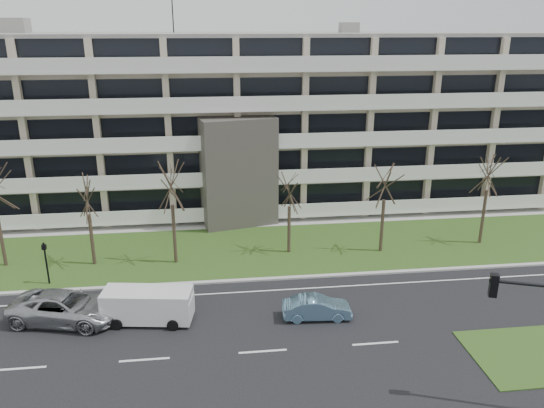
{
  "coord_description": "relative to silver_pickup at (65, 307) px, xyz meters",
  "views": [
    {
      "loc": [
        -2.34,
        -23.31,
        16.05
      ],
      "look_at": [
        1.69,
        10.0,
        4.6
      ],
      "focal_mm": 35.0,
      "sensor_mm": 36.0,
      "label": 1
    }
  ],
  "objects": [
    {
      "name": "tree_2",
      "position": [
        0.12,
        7.51,
        4.31
      ],
      "size": [
        3.33,
        3.33,
        6.66
      ],
      "color": "#382B21",
      "rests_on": "ground"
    },
    {
      "name": "apartment_building",
      "position": [
        10.76,
        21.02,
        6.75
      ],
      "size": [
        60.5,
        15.1,
        18.75
      ],
      "color": "#C5B699",
      "rests_on": "ground"
    },
    {
      "name": "lane_edge_line",
      "position": [
        10.77,
        2.2,
        -0.85
      ],
      "size": [
        90.0,
        0.12,
        0.01
      ],
      "primitive_type": "cube",
      "color": "white",
      "rests_on": "ground"
    },
    {
      "name": "grass_median",
      "position": [
        24.77,
        -6.3,
        -0.83
      ],
      "size": [
        7.0,
        5.0,
        0.06
      ],
      "primitive_type": "cube",
      "color": "#2D4B19",
      "rests_on": "ground"
    },
    {
      "name": "tree_3",
      "position": [
        5.79,
        7.1,
        5.14
      ],
      "size": [
        3.86,
        3.86,
        7.71
      ],
      "color": "#382B21",
      "rests_on": "ground"
    },
    {
      "name": "white_van",
      "position": [
        4.72,
        -0.59,
        0.29
      ],
      "size": [
        5.18,
        2.59,
        1.92
      ],
      "rotation": [
        0.0,
        0.0,
        -0.15
      ],
      "color": "white",
      "rests_on": "ground"
    },
    {
      "name": "blue_sedan",
      "position": [
        14.19,
        -1.37,
        -0.21
      ],
      "size": [
        4.01,
        1.62,
        1.29
      ],
      "primitive_type": "imported",
      "rotation": [
        0.0,
        0.0,
        1.51
      ],
      "color": "#6996B6",
      "rests_on": "ground"
    },
    {
      "name": "silver_pickup",
      "position": [
        0.0,
        0.0,
        0.0
      ],
      "size": [
        6.68,
        4.2,
        1.72
      ],
      "primitive_type": "imported",
      "rotation": [
        0.0,
        0.0,
        1.34
      ],
      "color": "#A8ABAF",
      "rests_on": "ground"
    },
    {
      "name": "curb",
      "position": [
        10.77,
        3.7,
        -0.8
      ],
      "size": [
        90.0,
        0.35,
        0.12
      ],
      "primitive_type": "cube",
      "color": "#B2B2AD",
      "rests_on": "ground"
    },
    {
      "name": "grass_verge",
      "position": [
        10.77,
        8.7,
        -0.83
      ],
      "size": [
        90.0,
        10.0,
        0.06
      ],
      "primitive_type": "cube",
      "color": "#2D4B19",
      "rests_on": "ground"
    },
    {
      "name": "sidewalk",
      "position": [
        10.77,
        14.2,
        -0.82
      ],
      "size": [
        90.0,
        2.0,
        0.08
      ],
      "primitive_type": "cube",
      "color": "#B2B2AD",
      "rests_on": "ground"
    },
    {
      "name": "pedestrian_signal",
      "position": [
        -2.23,
        4.8,
        0.99
      ],
      "size": [
        0.28,
        0.23,
        2.91
      ],
      "rotation": [
        0.0,
        0.0,
        0.06
      ],
      "color": "black",
      "rests_on": "ground"
    },
    {
      "name": "tree_6",
      "position": [
        28.85,
        7.85,
        5.1
      ],
      "size": [
        3.83,
        3.83,
        7.66
      ],
      "color": "#382B21",
      "rests_on": "ground"
    },
    {
      "name": "tree_5",
      "position": [
        20.77,
        7.28,
        4.74
      ],
      "size": [
        3.6,
        3.6,
        7.2
      ],
      "color": "#382B21",
      "rests_on": "ground"
    },
    {
      "name": "ground",
      "position": [
        10.77,
        -4.3,
        -0.86
      ],
      "size": [
        160.0,
        160.0,
        0.0
      ],
      "primitive_type": "plane",
      "color": "black",
      "rests_on": "ground"
    },
    {
      "name": "tree_4",
      "position": [
        13.99,
        7.93,
        4.12
      ],
      "size": [
        3.21,
        3.21,
        6.42
      ],
      "color": "#382B21",
      "rests_on": "ground"
    }
  ]
}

